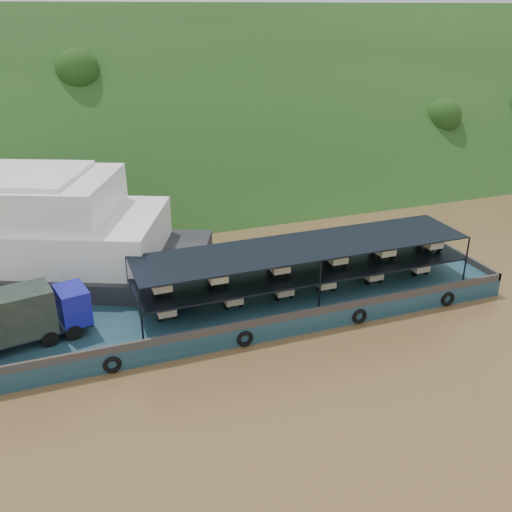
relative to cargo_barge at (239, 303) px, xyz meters
name	(u,v)px	position (x,y,z in m)	size (l,w,h in m)	color
ground	(298,311)	(4.17, -0.49, -1.14)	(160.00, 160.00, 0.00)	brown
hillside	(178,177)	(4.17, 35.51, -1.14)	(140.00, 28.00, 28.00)	#153212
cargo_barge	(239,303)	(0.00, 0.00, 0.00)	(35.07, 7.18, 4.60)	#123041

